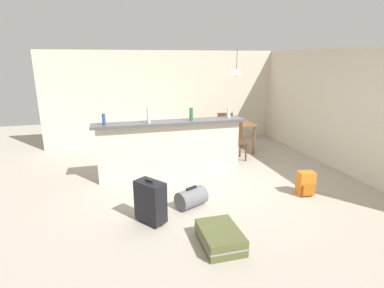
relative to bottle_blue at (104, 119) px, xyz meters
name	(u,v)px	position (x,y,z in m)	size (l,w,h in m)	color
ground_plane	(201,183)	(1.72, -0.45, -1.26)	(13.00, 13.00, 0.05)	#ADA393
wall_back	(169,98)	(1.72, 2.60, 0.02)	(6.60, 0.10, 2.50)	beige
wall_right	(333,109)	(4.77, -0.15, 0.02)	(0.10, 6.00, 2.50)	beige
partition_half_wall	(171,150)	(1.23, 0.02, -0.69)	(2.80, 0.20, 1.08)	beige
bar_countertop	(170,122)	(1.23, 0.02, -0.13)	(2.96, 0.40, 0.05)	#4C4C51
bottle_blue	(104,119)	(0.00, 0.00, 0.00)	(0.06, 0.06, 0.21)	#284C89
bottle_clear	(149,115)	(0.81, -0.05, 0.04)	(0.06, 0.06, 0.29)	silver
bottle_green	(191,114)	(1.64, -0.03, 0.02)	(0.07, 0.07, 0.26)	#2D6B38
bottle_white	(229,113)	(2.44, 0.03, 0.01)	(0.08, 0.08, 0.22)	silver
dining_table	(230,127)	(2.99, 1.23, -0.59)	(1.10, 0.80, 0.74)	brown
dining_chair_near_partition	(236,138)	(2.91, 0.70, -0.72)	(0.40, 0.40, 0.93)	#4C331E
dining_chair_far_side	(224,128)	(3.02, 1.75, -0.72)	(0.48, 0.48, 0.93)	#4C331E
pendant_lamp	(236,72)	(3.06, 1.17, 0.76)	(0.34, 0.34, 0.62)	black
suitcase_flat_olive	(220,237)	(1.36, -2.46, -1.12)	(0.49, 0.83, 0.22)	#51562D
suitcase_upright_black	(150,201)	(0.59, -1.67, -0.90)	(0.46, 0.50, 0.67)	black
duffel_bag_grey	(191,198)	(1.28, -1.36, -1.08)	(0.56, 0.48, 0.34)	slate
backpack_orange	(306,184)	(3.31, -1.46, -1.03)	(0.29, 0.27, 0.42)	orange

